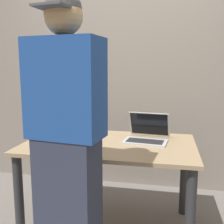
{
  "coord_description": "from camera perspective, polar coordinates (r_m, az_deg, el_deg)",
  "views": [
    {
      "loc": [
        0.44,
        -2.06,
        1.33
      ],
      "look_at": [
        0.02,
        0.0,
        0.98
      ],
      "focal_mm": 43.49,
      "sensor_mm": 36.0,
      "label": 1
    }
  ],
  "objects": [
    {
      "name": "laptop",
      "position": [
        2.26,
        7.35,
        -4.56
      ],
      "size": [
        0.38,
        0.35,
        0.22
      ],
      "color": "#B7BABC",
      "rests_on": "desk"
    },
    {
      "name": "person_figure",
      "position": [
        1.59,
        -9.44,
        -7.02
      ],
      "size": [
        0.44,
        0.33,
        1.74
      ],
      "color": "#2D3347",
      "rests_on": "ground"
    },
    {
      "name": "desk",
      "position": [
        2.22,
        -0.56,
        -9.55
      ],
      "size": [
        1.35,
        0.81,
        0.73
      ],
      "color": "#9E8460",
      "rests_on": "ground"
    },
    {
      "name": "beer_bottle_green",
      "position": [
        2.48,
        -12.13,
        -2.01
      ],
      "size": [
        0.07,
        0.07,
        0.3
      ],
      "color": "#333333",
      "rests_on": "desk"
    },
    {
      "name": "beer_bottle_amber",
      "position": [
        2.42,
        -13.68,
        -2.07
      ],
      "size": [
        0.07,
        0.07,
        0.33
      ],
      "color": "#1E5123",
      "rests_on": "desk"
    },
    {
      "name": "back_wall",
      "position": [
        3.03,
        3.17,
        8.83
      ],
      "size": [
        6.0,
        0.1,
        2.6
      ],
      "primitive_type": "cube",
      "color": "gray",
      "rests_on": "ground"
    },
    {
      "name": "beer_bottle_dark",
      "position": [
        2.39,
        -10.1,
        -2.14
      ],
      "size": [
        0.06,
        0.06,
        0.32
      ],
      "color": "#472B14",
      "rests_on": "desk"
    }
  ]
}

